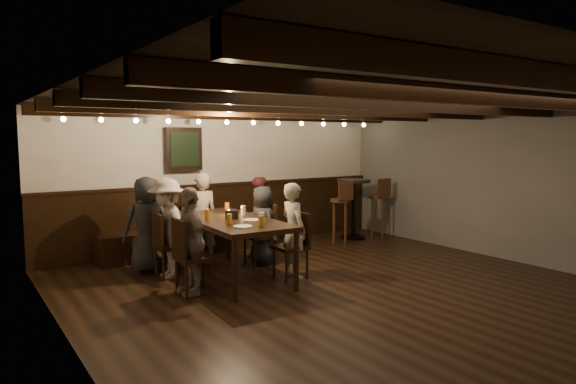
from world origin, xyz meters
TOP-DOWN VIEW (x-y plane):
  - room at (-0.29, 2.21)m, footprint 7.00×7.00m
  - dining_table at (-0.91, 1.53)m, footprint 1.09×2.24m
  - chair_left_near at (-1.60, 2.02)m, footprint 0.43×0.43m
  - chair_left_far at (-1.64, 1.12)m, footprint 0.45×0.45m
  - chair_right_near at (-0.17, 1.95)m, footprint 0.44×0.44m
  - chair_right_far at (-0.21, 1.05)m, footprint 0.43×0.43m
  - person_bench_left at (-1.76, 2.47)m, footprint 0.70×0.47m
  - person_bench_centre at (-0.86, 2.58)m, footprint 0.52×0.36m
  - person_bench_right at (0.03, 2.39)m, footprint 0.66×0.52m
  - person_left_near at (-1.63, 2.02)m, footprint 0.56×0.92m
  - person_left_far at (-1.67, 1.12)m, footprint 0.36×0.80m
  - person_right_near at (-0.14, 1.95)m, footprint 0.41×0.61m
  - person_right_far at (-0.18, 1.05)m, footprint 0.34×0.50m
  - pint_a at (-1.15, 2.25)m, footprint 0.07×0.07m
  - pint_b at (-0.63, 2.17)m, footprint 0.07×0.07m
  - pint_c at (-1.20, 1.65)m, footprint 0.07×0.07m
  - pint_d at (-0.60, 1.72)m, footprint 0.07×0.07m
  - pint_e at (-1.15, 1.09)m, footprint 0.07×0.07m
  - pint_f at (-0.73, 0.98)m, footprint 0.07×0.07m
  - pint_g at (-0.89, 0.73)m, footprint 0.07×0.07m
  - plate_near at (-1.09, 0.84)m, footprint 0.24×0.24m
  - plate_far at (-0.74, 1.23)m, footprint 0.24×0.24m
  - condiment_caddy at (-0.91, 1.48)m, footprint 0.15×0.10m
  - candle at (-0.77, 1.83)m, footprint 0.05×0.05m
  - high_top_table at (2.35, 2.70)m, footprint 0.64×0.64m
  - bar_stool_left at (1.85, 2.49)m, footprint 0.37×0.38m
  - bar_stool_right at (2.85, 2.54)m, footprint 0.37×0.38m

SIDE VIEW (x-z plane):
  - chair_right_far at x=-0.21m, z-range -0.18..0.73m
  - chair_left_near at x=-1.60m, z-range -0.18..0.73m
  - chair_right_near at x=-0.17m, z-range -0.18..0.75m
  - chair_left_far at x=-1.64m, z-range -0.18..0.77m
  - bar_stool_left at x=1.85m, z-range -0.15..1.01m
  - bar_stool_right at x=2.85m, z-range -0.15..1.01m
  - person_right_near at x=-0.14m, z-range 0.00..1.21m
  - person_bench_right at x=0.03m, z-range 0.00..1.31m
  - person_right_far at x=-0.18m, z-range 0.00..1.32m
  - person_left_far at x=-1.67m, z-range 0.00..1.34m
  - person_bench_left at x=-1.76m, z-range 0.00..1.39m
  - person_left_near at x=-1.63m, z-range 0.00..1.39m
  - person_bench_centre at x=-0.86m, z-range 0.00..1.40m
  - high_top_table at x=2.35m, z-range 0.18..1.32m
  - dining_table at x=-0.91m, z-range 0.34..1.17m
  - plate_near at x=-1.09m, z-range 0.82..0.84m
  - plate_far at x=-0.74m, z-range 0.82..0.84m
  - candle at x=-0.77m, z-range 0.82..0.87m
  - condiment_caddy at x=-0.91m, z-range 0.82..0.94m
  - pint_a at x=-1.15m, z-range 0.82..0.96m
  - pint_b at x=-0.63m, z-range 0.82..0.96m
  - pint_c at x=-1.20m, z-range 0.82..0.96m
  - pint_d at x=-0.60m, z-range 0.82..0.96m
  - pint_e at x=-1.15m, z-range 0.82..0.96m
  - pint_f at x=-0.73m, z-range 0.82..0.96m
  - pint_g at x=-0.89m, z-range 0.82..0.96m
  - room at x=-0.29m, z-range -2.43..4.57m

